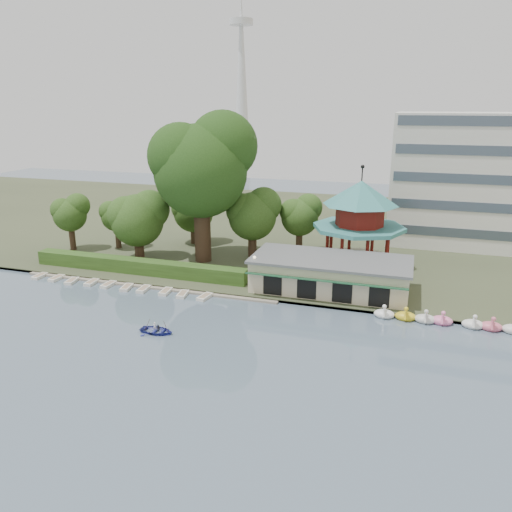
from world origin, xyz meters
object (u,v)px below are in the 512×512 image
at_px(rowboat_with_passengers, 157,328).
at_px(boathouse, 330,274).
at_px(dock, 147,285).
at_px(big_tree, 202,163).
at_px(pavilion, 360,215).

bearing_deg(rowboat_with_passengers, boathouse, 48.18).
relative_size(dock, boathouse, 1.83).
bearing_deg(boathouse, rowboat_with_passengers, -131.82).
distance_m(big_tree, rowboat_with_passengers, 26.51).
relative_size(boathouse, pavilion, 1.38).
bearing_deg(dock, pavilion, 31.66).
xyz_separation_m(boathouse, pavilion, (2.00, 10.03, 5.11)).
xyz_separation_m(dock, pavilion, (24.00, 14.80, 7.36)).
relative_size(pavilion, rowboat_with_passengers, 2.82).
xyz_separation_m(dock, big_tree, (3.17, 11.00, 13.92)).
bearing_deg(dock, boathouse, 12.24).
bearing_deg(boathouse, pavilion, 78.72).
height_order(dock, rowboat_with_passengers, rowboat_with_passengers).
bearing_deg(pavilion, big_tree, -169.67).
bearing_deg(rowboat_with_passengers, dock, 123.68).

